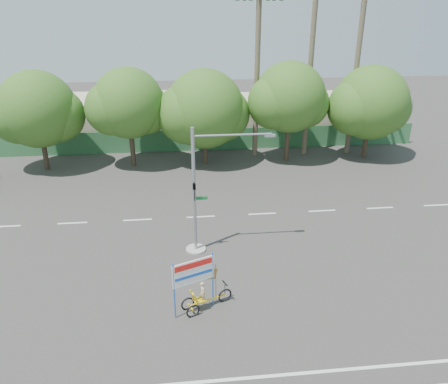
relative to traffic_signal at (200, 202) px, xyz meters
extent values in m
plane|color=#33302D|center=(2.20, -3.98, -2.92)|extent=(120.00, 120.00, 0.00)
cube|color=#336B3D|center=(2.20, 17.52, -1.92)|extent=(38.00, 0.08, 2.00)
cube|color=beige|center=(-7.80, 22.02, -0.92)|extent=(12.00, 8.00, 4.00)
cube|color=beige|center=(10.20, 22.02, -1.12)|extent=(14.00, 8.00, 3.60)
cylinder|color=#473828|center=(-11.80, 14.02, -1.16)|extent=(0.40, 0.40, 3.52)
sphere|color=#255519|center=(-11.80, 14.02, 2.04)|extent=(6.00, 6.00, 6.00)
sphere|color=#255519|center=(-10.45, 14.32, 1.48)|extent=(4.32, 4.32, 4.32)
sphere|color=#255519|center=(-13.15, 13.77, 1.72)|extent=(4.56, 4.56, 4.56)
cylinder|color=#473828|center=(-4.80, 14.02, -1.05)|extent=(0.40, 0.40, 3.74)
sphere|color=#255519|center=(-4.80, 14.02, 2.35)|extent=(5.60, 5.60, 5.60)
sphere|color=#255519|center=(-3.54, 14.32, 1.76)|extent=(4.03, 4.03, 4.03)
sphere|color=#255519|center=(-6.06, 13.77, 2.01)|extent=(4.26, 4.26, 4.26)
cylinder|color=#473828|center=(1.20, 14.02, -1.27)|extent=(0.40, 0.40, 3.30)
sphere|color=#255519|center=(1.20, 14.02, 1.73)|extent=(6.40, 6.40, 6.40)
sphere|color=#255519|center=(2.64, 14.32, 1.21)|extent=(4.61, 4.61, 4.61)
sphere|color=#255519|center=(-0.24, 13.77, 1.43)|extent=(4.86, 4.86, 4.86)
cylinder|color=#473828|center=(8.20, 14.02, -0.98)|extent=(0.40, 0.40, 3.87)
sphere|color=#255519|center=(8.20, 14.02, 2.54)|extent=(5.80, 5.80, 5.80)
sphere|color=#255519|center=(9.50, 14.32, 1.92)|extent=(4.18, 4.18, 4.18)
sphere|color=#255519|center=(6.89, 13.77, 2.19)|extent=(4.41, 4.41, 4.41)
cylinder|color=#473828|center=(15.20, 14.02, -1.20)|extent=(0.40, 0.40, 3.43)
sphere|color=#255519|center=(15.20, 14.02, 1.92)|extent=(6.20, 6.20, 6.20)
sphere|color=#255519|center=(16.59, 14.32, 1.37)|extent=(4.46, 4.46, 4.46)
sphere|color=#255519|center=(13.80, 13.77, 1.61)|extent=(4.71, 4.71, 4.71)
cylinder|color=#70604C|center=(10.20, 15.52, 5.58)|extent=(0.44, 0.44, 17.00)
cylinder|color=#70604C|center=(14.20, 15.52, 4.58)|extent=(0.44, 0.44, 15.00)
cylinder|color=#70604C|center=(5.70, 15.52, 4.08)|extent=(0.44, 0.44, 14.00)
cylinder|color=gray|center=(-0.30, 0.02, -2.87)|extent=(1.10, 1.10, 0.10)
cylinder|color=gray|center=(-0.30, 0.02, 0.58)|extent=(0.18, 0.18, 7.00)
cylinder|color=gray|center=(1.70, 0.02, 3.63)|extent=(4.00, 0.10, 0.10)
cube|color=gray|center=(3.60, 0.02, 3.53)|extent=(0.55, 0.20, 0.12)
imported|color=black|center=(-0.30, -0.20, 0.68)|extent=(0.16, 0.20, 1.00)
cube|color=#14662D|center=(0.05, 0.02, 0.23)|extent=(0.70, 0.04, 0.18)
torus|color=black|center=(0.81, -4.63, -2.61)|extent=(0.67, 0.33, 0.69)
torus|color=black|center=(-0.91, -5.02, -2.63)|extent=(0.63, 0.31, 0.65)
torus|color=black|center=(-0.70, -5.55, -2.63)|extent=(0.63, 0.31, 0.65)
cube|color=gold|center=(0.00, -4.95, -2.55)|extent=(1.63, 0.71, 0.06)
cube|color=gold|center=(-0.80, -5.28, -2.61)|extent=(0.29, 0.59, 0.05)
cube|color=gold|center=(-0.38, -5.11, -2.41)|extent=(0.63, 0.59, 0.06)
cube|color=gold|center=(-0.63, -5.21, -2.12)|extent=(0.38, 0.48, 0.55)
cylinder|color=black|center=(0.81, -4.63, -2.20)|extent=(0.04, 0.04, 0.56)
cube|color=black|center=(0.81, -4.63, -1.93)|extent=(0.21, 0.44, 0.04)
imported|color=#CCB284|center=(-0.24, -5.05, -2.02)|extent=(0.40, 0.47, 1.10)
cylinder|color=blue|center=(-1.47, -5.55, -1.54)|extent=(0.07, 0.07, 2.76)
cylinder|color=blue|center=(0.24, -4.86, -1.54)|extent=(0.07, 0.07, 2.76)
cube|color=white|center=(-0.61, -5.20, -0.82)|extent=(1.82, 0.78, 1.12)
cube|color=red|center=(-0.60, -5.24, -0.47)|extent=(1.62, 0.67, 0.27)
cube|color=blue|center=(-0.60, -5.24, -0.98)|extent=(1.62, 0.67, 0.14)
cylinder|color=black|center=(0.38, -4.80, -1.85)|extent=(0.03, 0.03, 2.15)
cube|color=red|center=(0.05, -4.94, -1.18)|extent=(0.85, 0.36, 0.67)
camera|label=1|loc=(-1.00, -20.92, 9.82)|focal=35.00mm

